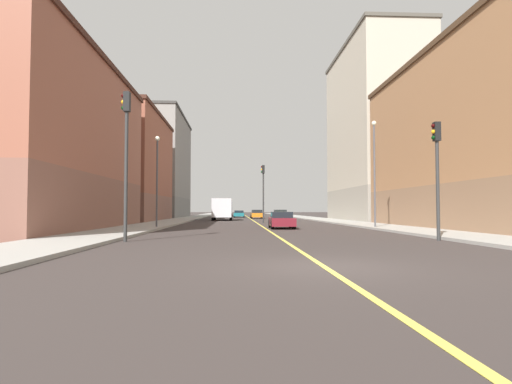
# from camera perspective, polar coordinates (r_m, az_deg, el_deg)

# --- Properties ---
(ground_plane) EXTENTS (400.00, 400.00, 0.00)m
(ground_plane) POSITION_cam_1_polar(r_m,az_deg,el_deg) (11.05, 9.14, -9.96)
(ground_plane) COLOR #372F2D
(ground_plane) RESTS_ON ground
(sidewalk_left) EXTENTS (3.84, 168.00, 0.15)m
(sidewalk_left) POSITION_cam_1_polar(r_m,az_deg,el_deg) (60.89, 8.42, -3.64)
(sidewalk_left) COLOR #9E9B93
(sidewalk_left) RESTS_ON ground
(sidewalk_right) EXTENTS (3.84, 168.00, 0.15)m
(sidewalk_right) POSITION_cam_1_polar(r_m,az_deg,el_deg) (60.18, -9.75, -3.65)
(sidewalk_right) COLOR #9E9B93
(sidewalk_right) RESTS_ON ground
(lane_center_stripe) EXTENTS (0.16, 154.00, 0.01)m
(lane_center_stripe) POSITION_cam_1_polar(r_m,az_deg,el_deg) (59.78, -0.61, -3.76)
(lane_center_stripe) COLOR #E5D14C
(lane_center_stripe) RESTS_ON ground
(building_left_near) EXTENTS (8.42, 24.32, 13.16)m
(building_left_near) POSITION_cam_1_polar(r_m,az_deg,el_deg) (35.15, 27.83, 6.29)
(building_left_near) COLOR #8F6B4F
(building_left_near) RESTS_ON ground
(building_left_mid) EXTENTS (8.42, 19.51, 22.33)m
(building_left_mid) POSITION_cam_1_polar(r_m,az_deg,el_deg) (56.29, 15.83, 7.66)
(building_left_mid) COLOR #9D9688
(building_left_mid) RESTS_ON ground
(building_right_corner) EXTENTS (8.42, 22.30, 12.24)m
(building_right_corner) POSITION_cam_1_polar(r_m,az_deg,el_deg) (33.12, -26.51, 5.99)
(building_right_corner) COLOR brown
(building_right_corner) RESTS_ON ground
(building_right_midblock) EXTENTS (8.42, 18.89, 13.11)m
(building_right_midblock) POSITION_cam_1_polar(r_m,az_deg,el_deg) (53.83, -17.06, 3.18)
(building_right_midblock) COLOR brown
(building_right_midblock) RESTS_ON ground
(building_right_distant) EXTENTS (8.42, 22.36, 17.99)m
(building_right_distant) POSITION_cam_1_polar(r_m,az_deg,el_deg) (76.32, -12.79, 3.37)
(building_right_distant) COLOR slate
(building_right_distant) RESTS_ON ground
(traffic_light_left_near) EXTENTS (0.40, 0.32, 5.58)m
(traffic_light_left_near) POSITION_cam_1_polar(r_m,az_deg,el_deg) (21.52, 23.37, 3.63)
(traffic_light_left_near) COLOR #2D2D2D
(traffic_light_left_near) RESTS_ON ground
(traffic_light_right_near) EXTENTS (0.40, 0.32, 6.82)m
(traffic_light_right_near) POSITION_cam_1_polar(r_m,az_deg,el_deg) (20.06, -17.24, 6.02)
(traffic_light_right_near) COLOR #2D2D2D
(traffic_light_right_near) RESTS_ON ground
(traffic_light_median_far) EXTENTS (0.40, 0.32, 6.30)m
(traffic_light_median_far) POSITION_cam_1_polar(r_m,az_deg,el_deg) (45.88, 0.98, 0.87)
(traffic_light_median_far) COLOR #2D2D2D
(traffic_light_median_far) RESTS_ON ground
(street_lamp_left_near) EXTENTS (0.36, 0.36, 8.02)m
(street_lamp_left_near) POSITION_cam_1_polar(r_m,az_deg,el_deg) (32.99, 15.80, 3.77)
(street_lamp_left_near) COLOR #4C4C51
(street_lamp_left_near) RESTS_ON ground
(street_lamp_right_near) EXTENTS (0.36, 0.36, 6.89)m
(street_lamp_right_near) POSITION_cam_1_polar(r_m,az_deg,el_deg) (32.72, -13.29, 2.74)
(street_lamp_right_near) COLOR #4C4C51
(street_lamp_right_near) RESTS_ON ground
(car_maroon) EXTENTS (1.87, 4.05, 1.27)m
(car_maroon) POSITION_cam_1_polar(r_m,az_deg,el_deg) (32.03, 3.50, -3.87)
(car_maroon) COLOR maroon
(car_maroon) RESTS_ON ground
(car_teal) EXTENTS (1.99, 4.44, 1.24)m
(car_teal) POSITION_cam_1_polar(r_m,az_deg,el_deg) (75.53, -2.31, -3.00)
(car_teal) COLOR #196670
(car_teal) RESTS_ON ground
(car_orange) EXTENTS (1.98, 4.16, 1.38)m
(car_orange) POSITION_cam_1_polar(r_m,az_deg,el_deg) (66.81, 0.10, -3.05)
(car_orange) COLOR orange
(car_orange) RESTS_ON ground
(car_silver) EXTENTS (1.87, 4.18, 1.33)m
(car_silver) POSITION_cam_1_polar(r_m,az_deg,el_deg) (73.41, -4.49, -2.99)
(car_silver) COLOR silver
(car_silver) RESTS_ON ground
(car_yellow) EXTENTS (1.91, 4.48, 1.40)m
(car_yellow) POSITION_cam_1_polar(r_m,az_deg,el_deg) (58.52, 3.32, -3.13)
(car_yellow) COLOR gold
(car_yellow) RESTS_ON ground
(box_truck) EXTENTS (2.57, 7.73, 2.83)m
(box_truck) POSITION_cam_1_polar(r_m,az_deg,el_deg) (55.70, -4.59, -2.27)
(box_truck) COLOR navy
(box_truck) RESTS_ON ground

